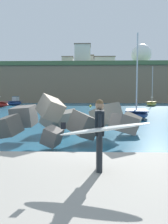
# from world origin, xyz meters

# --- Properties ---
(ground_plane) EXTENTS (400.00, 400.00, 0.00)m
(ground_plane) POSITION_xyz_m (0.00, 0.00, 0.00)
(ground_plane) COLOR #235B7A
(walkway_path) EXTENTS (48.00, 4.40, 0.24)m
(walkway_path) POSITION_xyz_m (0.00, -4.00, 0.12)
(walkway_path) COLOR #9E998E
(walkway_path) RESTS_ON ground
(breakwater_jetty) EXTENTS (28.08, 6.33, 2.83)m
(breakwater_jetty) POSITION_xyz_m (3.65, 1.47, 1.11)
(breakwater_jetty) COLOR #3D3A38
(breakwater_jetty) RESTS_ON ground
(surfer_with_board) EXTENTS (2.09, 1.15, 1.78)m
(surfer_with_board) POSITION_xyz_m (1.03, -3.66, 1.28)
(surfer_with_board) COLOR black
(surfer_with_board) RESTS_ON walkway_path
(boat_near_left) EXTENTS (3.92, 5.76, 8.28)m
(boat_near_left) POSITION_xyz_m (13.57, 35.85, 0.55)
(boat_near_left) COLOR #EAC64C
(boat_near_left) RESTS_ON ground
(boat_near_centre) EXTENTS (2.89, 4.90, 7.70)m
(boat_near_centre) POSITION_xyz_m (5.05, 11.04, 0.49)
(boat_near_centre) COLOR navy
(boat_near_centre) RESTS_ON ground
(boat_mid_centre) EXTENTS (2.95, 4.71, 2.05)m
(boat_mid_centre) POSITION_xyz_m (-16.11, 38.39, 0.67)
(boat_mid_centre) COLOR navy
(boat_mid_centre) RESTS_ON ground
(mooring_buoy_inner) EXTENTS (0.44, 0.44, 0.44)m
(mooring_buoy_inner) POSITION_xyz_m (4.48, 24.43, 0.22)
(mooring_buoy_inner) COLOR #E54C1E
(mooring_buoy_inner) RESTS_ON ground
(mooring_buoy_middle) EXTENTS (0.44, 0.44, 0.44)m
(mooring_buoy_middle) POSITION_xyz_m (0.82, 31.06, 0.22)
(mooring_buoy_middle) COLOR yellow
(mooring_buoy_middle) RESTS_ON ground
(headland_bluff) EXTENTS (79.29, 37.96, 12.25)m
(headland_bluff) POSITION_xyz_m (-2.05, 72.29, 6.15)
(headland_bluff) COLOR #847056
(headland_bluff) RESTS_ON ground
(radar_dome) EXTENTS (8.03, 8.03, 10.77)m
(radar_dome) POSITION_xyz_m (21.44, 79.40, 18.06)
(radar_dome) COLOR silver
(radar_dome) RESTS_ON headland_bluff
(station_building_west) EXTENTS (7.76, 5.09, 4.01)m
(station_building_west) POSITION_xyz_m (5.87, 70.29, 14.27)
(station_building_west) COLOR silver
(station_building_west) RESTS_ON headland_bluff
(station_building_central) EXTENTS (5.37, 5.14, 6.66)m
(station_building_central) POSITION_xyz_m (-1.74, 62.71, 15.59)
(station_building_central) COLOR silver
(station_building_central) RESTS_ON headland_bluff
(station_building_east) EXTENTS (6.72, 4.54, 4.48)m
(station_building_east) POSITION_xyz_m (-1.23, 69.93, 14.50)
(station_building_east) COLOR #B2ADA3
(station_building_east) RESTS_ON headland_bluff
(station_building_annex) EXTENTS (4.82, 4.47, 6.10)m
(station_building_annex) POSITION_xyz_m (-8.63, 81.05, 15.32)
(station_building_annex) COLOR #B2ADA3
(station_building_annex) RESTS_ON headland_bluff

